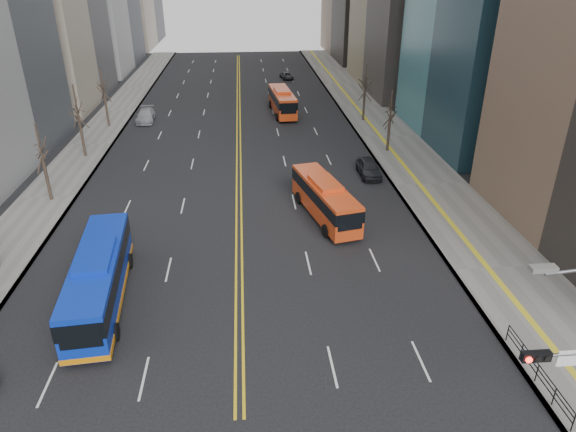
{
  "coord_description": "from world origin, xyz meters",
  "views": [
    {
      "loc": [
        0.72,
        -11.62,
        18.4
      ],
      "look_at": [
        3.13,
        15.95,
        4.65
      ],
      "focal_mm": 32.0,
      "sensor_mm": 36.0,
      "label": 1
    }
  ],
  "objects": [
    {
      "name": "blue_bus",
      "position": [
        -8.16,
        14.67,
        1.78
      ],
      "size": [
        3.47,
        11.8,
        3.4
      ],
      "color": "#0C2EBB",
      "rests_on": "ground"
    },
    {
      "name": "street_trees",
      "position": [
        -7.18,
        34.55,
        4.87
      ],
      "size": [
        35.2,
        47.2,
        7.6
      ],
      "color": "#2D221B",
      "rests_on": "ground"
    },
    {
      "name": "sidewalk_right",
      "position": [
        17.5,
        45.0,
        0.07
      ],
      "size": [
        7.0,
        130.0,
        0.15
      ],
      "primitive_type": "cube",
      "color": "slate",
      "rests_on": "ground"
    },
    {
      "name": "pedestrian_railing",
      "position": [
        14.3,
        6.0,
        0.82
      ],
      "size": [
        0.06,
        6.06,
        1.02
      ],
      "color": "black",
      "rests_on": "sidewalk_right"
    },
    {
      "name": "red_bus_near",
      "position": [
        6.84,
        24.86,
        1.75
      ],
      "size": [
        4.37,
        10.04,
        3.14
      ],
      "color": "#D74217",
      "rests_on": "ground"
    },
    {
      "name": "centerline",
      "position": [
        0.0,
        55.0,
        0.01
      ],
      "size": [
        0.55,
        100.0,
        0.01
      ],
      "color": "gold",
      "rests_on": "ground"
    },
    {
      "name": "car_silver",
      "position": [
        -11.85,
        54.26,
        0.76
      ],
      "size": [
        2.4,
        5.32,
        1.51
      ],
      "primitive_type": "imported",
      "rotation": [
        0.0,
        0.0,
        0.05
      ],
      "color": "#A1A1A6",
      "rests_on": "ground"
    },
    {
      "name": "car_dark_mid",
      "position": [
        12.39,
        33.36,
        0.79
      ],
      "size": [
        1.9,
        4.63,
        1.57
      ],
      "primitive_type": "imported",
      "rotation": [
        0.0,
        0.0,
        -0.01
      ],
      "color": "black",
      "rests_on": "ground"
    },
    {
      "name": "red_bus_far",
      "position": [
        5.9,
        56.43,
        1.83
      ],
      "size": [
        3.22,
        10.42,
        3.28
      ],
      "color": "#D74217",
      "rests_on": "ground"
    },
    {
      "name": "sidewalk_left",
      "position": [
        -16.5,
        45.0,
        0.07
      ],
      "size": [
        5.0,
        130.0,
        0.15
      ],
      "primitive_type": "cube",
      "color": "slate",
      "rests_on": "ground"
    },
    {
      "name": "car_dark_far",
      "position": [
        8.41,
        79.05,
        0.55
      ],
      "size": [
        2.4,
        4.18,
        1.1
      ],
      "primitive_type": "imported",
      "rotation": [
        0.0,
        0.0,
        0.15
      ],
      "color": "black",
      "rests_on": "ground"
    }
  ]
}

